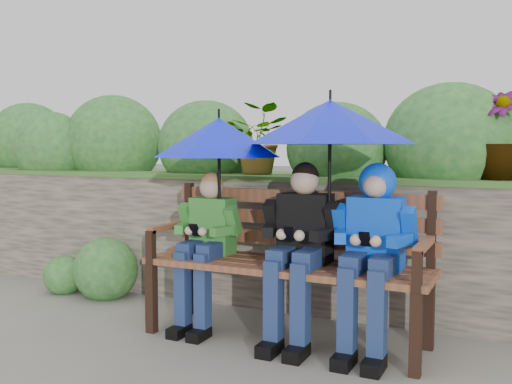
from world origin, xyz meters
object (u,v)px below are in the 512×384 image
at_px(park_bench, 289,253).
at_px(boy_right, 373,240).
at_px(boy_left, 206,239).
at_px(umbrella_left, 219,138).
at_px(umbrella_right, 330,122).
at_px(boy_middle, 300,242).

relative_size(park_bench, boy_right, 1.62).
xyz_separation_m(boy_left, boy_right, (1.15, 0.00, 0.08)).
relative_size(park_bench, boy_left, 1.73).
bearing_deg(umbrella_left, park_bench, 3.79).
distance_m(park_bench, boy_left, 0.59).
bearing_deg(boy_right, umbrella_left, 177.72).
bearing_deg(boy_left, park_bench, 7.87).
bearing_deg(boy_right, boy_left, -179.77).
relative_size(park_bench, umbrella_left, 2.09).
bearing_deg(umbrella_right, umbrella_left, 179.44).
relative_size(boy_left, boy_right, 0.93).
xyz_separation_m(park_bench, boy_right, (0.57, -0.08, 0.14)).
bearing_deg(park_bench, boy_middle, -40.17).
distance_m(boy_left, umbrella_right, 1.17).
xyz_separation_m(park_bench, boy_left, (-0.58, -0.08, 0.06)).
bearing_deg(umbrella_right, boy_middle, -164.85).
relative_size(park_bench, umbrella_right, 1.76).
relative_size(boy_right, umbrella_right, 1.09).
relative_size(boy_left, umbrella_right, 1.02).
xyz_separation_m(boy_middle, umbrella_left, (-0.61, 0.06, 0.66)).
xyz_separation_m(umbrella_left, umbrella_right, (0.79, -0.01, 0.09)).
relative_size(umbrella_left, umbrella_right, 0.84).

